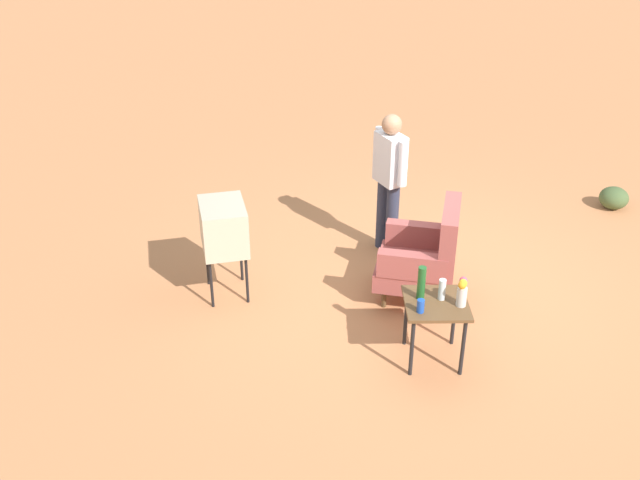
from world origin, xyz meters
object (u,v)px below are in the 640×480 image
object	(u,v)px
soda_can_blue	(421,306)
flower_vase	(462,291)
bottle_wine_green	(421,283)
armchair	(425,255)
person_standing	(389,176)
bottle_short_clear	(442,289)
side_table	(436,311)
tv_on_stand	(224,227)

from	to	relation	value
soda_can_blue	flower_vase	size ratio (longest dim) A/B	0.46
bottle_wine_green	armchair	bearing A→B (deg)	168.86
person_standing	flower_vase	xyz separation A→B (m)	(2.06, 0.44, -0.17)
bottle_wine_green	person_standing	bearing A→B (deg)	-177.00
bottle_short_clear	soda_can_blue	world-z (taller)	bottle_short_clear
side_table	person_standing	xyz separation A→B (m)	(-2.01, -0.24, 0.41)
tv_on_stand	bottle_wine_green	world-z (taller)	tv_on_stand
tv_on_stand	person_standing	xyz separation A→B (m)	(-0.89, 1.74, 0.16)
armchair	soda_can_blue	xyz separation A→B (m)	(1.17, -0.22, 0.19)
side_table	flower_vase	xyz separation A→B (m)	(0.05, 0.20, 0.24)
person_standing	bottle_wine_green	distance (m)	1.95
side_table	bottle_short_clear	size ratio (longest dim) A/B	3.12
person_standing	tv_on_stand	bearing A→B (deg)	-62.99
soda_can_blue	flower_vase	xyz separation A→B (m)	(-0.10, 0.37, 0.09)
armchair	bottle_wine_green	bearing A→B (deg)	-11.14
tv_on_stand	bottle_wine_green	bearing A→B (deg)	60.09
bottle_wine_green	side_table	bearing A→B (deg)	65.10
person_standing	bottle_wine_green	bearing A→B (deg)	3.00
person_standing	bottle_short_clear	bearing A→B (deg)	8.31
tv_on_stand	person_standing	distance (m)	1.96
person_standing	bottle_short_clear	xyz separation A→B (m)	(1.96, 0.29, -0.21)
bottle_short_clear	bottle_wine_green	xyz separation A→B (m)	(-0.02, -0.18, 0.06)
side_table	tv_on_stand	bearing A→B (deg)	-119.58
tv_on_stand	soda_can_blue	bearing A→B (deg)	54.98
armchair	side_table	world-z (taller)	armchair
side_table	bottle_wine_green	distance (m)	0.29
flower_vase	armchair	bearing A→B (deg)	-172.05
armchair	flower_vase	size ratio (longest dim) A/B	4.00
person_standing	flower_vase	size ratio (longest dim) A/B	6.19
flower_vase	tv_on_stand	bearing A→B (deg)	-118.29
side_table	tv_on_stand	distance (m)	2.29
armchair	bottle_wine_green	world-z (taller)	armchair
tv_on_stand	flower_vase	world-z (taller)	tv_on_stand
tv_on_stand	flower_vase	size ratio (longest dim) A/B	3.89
soda_can_blue	person_standing	bearing A→B (deg)	-178.04
side_table	soda_can_blue	xyz separation A→B (m)	(0.15, -0.16, 0.15)
person_standing	flower_vase	bearing A→B (deg)	12.08
bottle_short_clear	soda_can_blue	bearing A→B (deg)	-47.32
bottle_short_clear	flower_vase	bearing A→B (deg)	57.37
side_table	bottle_wine_green	world-z (taller)	bottle_wine_green
armchair	soda_can_blue	bearing A→B (deg)	-10.50
side_table	flower_vase	size ratio (longest dim) A/B	2.35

